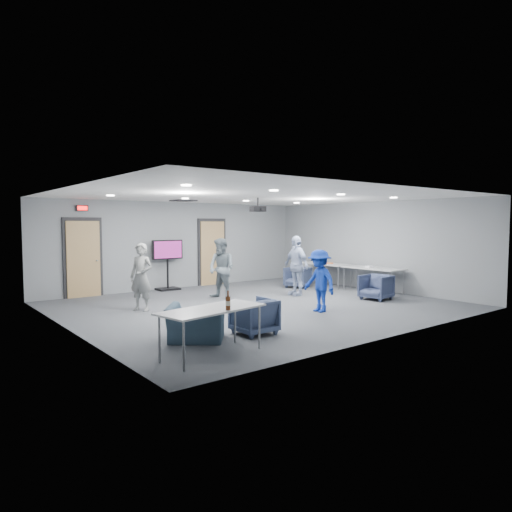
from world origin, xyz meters
TOP-DOWN VIEW (x-y plane):
  - floor at (0.00, 0.00)m, footprint 9.00×9.00m
  - ceiling at (0.00, 0.00)m, footprint 9.00×9.00m
  - wall_back at (0.00, 4.00)m, footprint 9.00×0.02m
  - wall_front at (0.00, -4.00)m, footprint 9.00×0.02m
  - wall_left at (-4.50, 0.00)m, footprint 0.02×8.00m
  - wall_right at (4.50, 0.00)m, footprint 0.02×8.00m
  - door_left at (-3.00, 3.95)m, footprint 1.06×0.17m
  - door_right at (1.20, 3.95)m, footprint 1.06×0.17m
  - exit_sign at (-3.00, 3.93)m, footprint 0.32×0.08m
  - hvac_diffuser at (-0.50, 2.80)m, footprint 0.60×0.60m
  - downlights at (0.00, 0.00)m, footprint 6.18×3.78m
  - person_a at (-2.58, 1.10)m, footprint 0.62×0.69m
  - person_b at (-0.15, 1.38)m, footprint 0.81×0.93m
  - person_c at (1.84, 0.56)m, footprint 0.51×1.02m
  - person_d at (0.58, -1.56)m, footprint 0.59×0.96m
  - chair_right_a at (2.96, 1.69)m, footprint 0.93×0.92m
  - chair_right_c at (2.99, -1.31)m, footprint 0.83×0.81m
  - chair_front_a at (-1.90, -2.31)m, footprint 0.71×0.73m
  - chair_front_b at (-3.00, -2.09)m, footprint 1.27×1.25m
  - table_right_a at (4.00, 1.47)m, footprint 0.75×1.81m
  - table_right_b at (4.00, -0.43)m, footprint 0.77×1.84m
  - table_front_left at (-3.25, -3.00)m, footprint 1.81×0.99m
  - bottle_front at (-3.13, -3.26)m, footprint 0.08×0.08m
  - bottle_right at (3.83, 1.71)m, footprint 0.06×0.06m
  - snack_box at (3.99, 1.27)m, footprint 0.22×0.19m
  - wrapper at (3.96, -0.36)m, footprint 0.25×0.19m
  - tv_stand at (-0.54, 3.75)m, footprint 1.00×0.48m
  - projector at (0.29, 0.35)m, footprint 0.42×0.38m

SIDE VIEW (x-z plane):
  - floor at x=0.00m, z-range 0.00..0.00m
  - chair_front_b at x=-3.00m, z-range 0.00..0.62m
  - chair_right_a at x=2.96m, z-range 0.00..0.66m
  - chair_front_a at x=-1.90m, z-range 0.00..0.66m
  - chair_right_c at x=2.99m, z-range 0.00..0.67m
  - table_front_left at x=-3.25m, z-range 0.32..1.05m
  - table_right_a at x=4.00m, z-range 0.32..1.05m
  - table_right_b at x=4.00m, z-range 0.32..1.05m
  - person_d at x=0.58m, z-range 0.00..1.43m
  - snack_box at x=3.99m, z-range 0.73..0.77m
  - wrapper at x=3.96m, z-range 0.73..0.78m
  - person_a at x=-2.58m, z-range 0.00..1.58m
  - person_b at x=-0.15m, z-range 0.00..1.63m
  - bottle_right at x=3.83m, z-range 0.70..0.94m
  - bottle_front at x=-3.13m, z-range 0.69..0.99m
  - person_c at x=1.84m, z-range 0.00..1.69m
  - tv_stand at x=-0.54m, z-range 0.10..1.64m
  - door_left at x=-3.00m, z-range -0.05..2.19m
  - door_right at x=1.20m, z-range -0.05..2.19m
  - wall_back at x=0.00m, z-range 0.00..2.70m
  - wall_front at x=0.00m, z-range 0.00..2.70m
  - wall_left at x=-4.50m, z-range 0.00..2.70m
  - wall_right at x=4.50m, z-range 0.00..2.70m
  - projector at x=0.29m, z-range 2.22..2.58m
  - exit_sign at x=-3.00m, z-range 2.37..2.53m
  - downlights at x=0.00m, z-range 2.67..2.69m
  - hvac_diffuser at x=-0.50m, z-range 2.67..2.70m
  - ceiling at x=0.00m, z-range 2.70..2.70m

